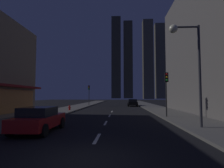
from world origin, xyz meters
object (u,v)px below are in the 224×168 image
at_px(fire_hydrant_far_left, 70,108).
at_px(car_parked_near, 39,119).
at_px(traffic_light_near_right, 166,84).
at_px(street_lamp_right, 186,50).
at_px(car_parked_far, 133,103).
at_px(traffic_light_far_left, 89,91).

bearing_deg(fire_hydrant_far_left, car_parked_near, -81.10).
xyz_separation_m(traffic_light_near_right, street_lamp_right, (-0.12, -5.74, 1.87)).
distance_m(car_parked_far, fire_hydrant_far_left, 15.76).
bearing_deg(fire_hydrant_far_left, street_lamp_right, -50.09).
xyz_separation_m(car_parked_far, traffic_light_near_right, (1.90, -20.32, 2.45)).
bearing_deg(street_lamp_right, traffic_light_far_left, 112.15).
height_order(car_parked_far, fire_hydrant_far_left, car_parked_far).
distance_m(car_parked_near, street_lamp_right, 10.04).
bearing_deg(car_parked_near, street_lamp_right, 7.63).
relative_size(fire_hydrant_far_left, street_lamp_right, 0.10).
height_order(car_parked_far, traffic_light_far_left, traffic_light_far_left).
relative_size(car_parked_far, traffic_light_near_right, 1.01).
height_order(fire_hydrant_far_left, traffic_light_near_right, traffic_light_near_right).
xyz_separation_m(car_parked_near, traffic_light_far_left, (-1.90, 27.93, 2.45)).
distance_m(car_parked_far, traffic_light_far_left, 9.45).
bearing_deg(car_parked_near, traffic_light_far_left, 93.89).
bearing_deg(street_lamp_right, fire_hydrant_far_left, 129.91).
relative_size(traffic_light_near_right, traffic_light_far_left, 1.00).
xyz_separation_m(car_parked_near, car_parked_far, (7.20, 27.26, 0.00)).
height_order(car_parked_near, traffic_light_near_right, traffic_light_near_right).
xyz_separation_m(traffic_light_near_right, traffic_light_far_left, (-11.00, 21.00, 0.00)).
height_order(car_parked_far, traffic_light_near_right, traffic_light_near_right).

